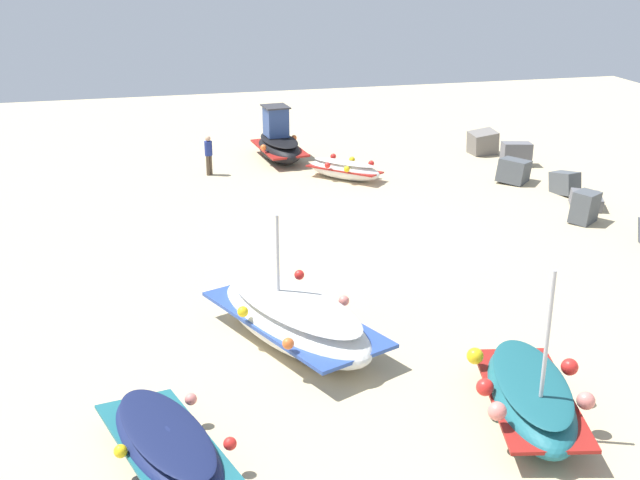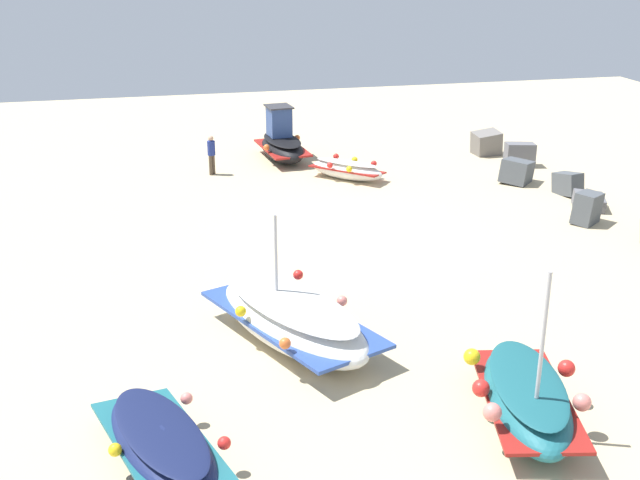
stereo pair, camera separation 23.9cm
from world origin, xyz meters
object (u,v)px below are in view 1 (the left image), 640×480
fishing_boat_3 (279,144)px  fishing_boat_4 (530,396)px  fishing_boat_1 (294,318)px  person_walking (209,153)px  fishing_boat_0 (345,169)px  fishing_boat_2 (167,444)px

fishing_boat_3 → fishing_boat_4: size_ratio=0.92×
fishing_boat_1 → person_walking: size_ratio=3.47×
fishing_boat_0 → fishing_boat_1: bearing=-65.4°
fishing_boat_3 → fishing_boat_4: 21.07m
fishing_boat_0 → fishing_boat_1: size_ratio=0.53×
fishing_boat_2 → fishing_boat_4: fishing_boat_4 is taller
fishing_boat_0 → fishing_boat_3: (-3.62, -1.97, 0.30)m
fishing_boat_1 → fishing_boat_2: bearing=-62.1°
fishing_boat_4 → person_walking: size_ratio=2.61×
fishing_boat_1 → fishing_boat_4: bearing=18.3°
fishing_boat_1 → fishing_boat_3: bearing=146.6°
fishing_boat_1 → fishing_boat_0: bearing=136.0°
fishing_boat_1 → fishing_boat_2: fishing_boat_1 is taller
fishing_boat_3 → person_walking: 3.66m
fishing_boat_0 → fishing_boat_1: fishing_boat_1 is taller
fishing_boat_0 → person_walking: person_walking is taller
fishing_boat_4 → fishing_boat_0: bearing=10.6°
fishing_boat_0 → fishing_boat_3: bearing=163.8°
fishing_boat_1 → person_walking: bearing=157.8°
fishing_boat_2 → person_walking: (-19.10, 2.99, 0.53)m
person_walking → fishing_boat_4: bearing=-27.9°
person_walking → fishing_boat_0: bearing=29.7°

